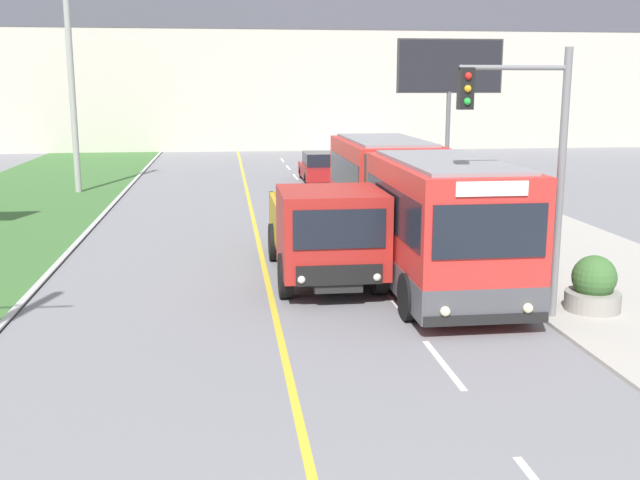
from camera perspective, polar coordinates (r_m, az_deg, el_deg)
city_bus at (r=20.49m, az=6.80°, el=2.65°), size 2.70×12.71×3.19m
dump_truck at (r=18.22m, az=0.49°, el=0.43°), size 2.49×6.59×2.45m
car_distant at (r=38.39m, az=-0.03°, el=5.55°), size 1.80×4.30×1.45m
utility_pole_far at (r=35.64m, az=-18.44°, el=11.88°), size 1.80×0.28×10.45m
traffic_light_mast at (r=15.58m, az=15.76°, el=6.60°), size 2.28×0.32×5.55m
billboard_large at (r=41.10m, az=9.86°, el=12.59°), size 5.69×0.24×7.20m
planter_round_near at (r=17.06m, az=20.12°, el=-3.36°), size 1.17×1.17×1.19m
planter_round_second at (r=21.52m, az=14.09°, el=-0.00°), size 1.12×1.12×1.16m
planter_round_third at (r=26.17m, az=10.19°, el=2.25°), size 1.16×1.16×1.20m
planter_round_far at (r=30.92m, az=7.27°, el=3.80°), size 1.24×1.24×1.23m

